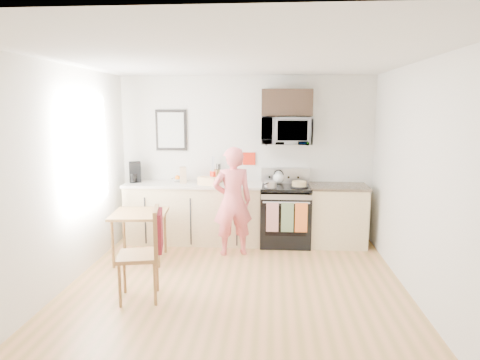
# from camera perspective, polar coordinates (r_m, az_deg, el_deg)

# --- Properties ---
(floor) EXTENTS (4.60, 4.60, 0.00)m
(floor) POSITION_cam_1_polar(r_m,az_deg,el_deg) (4.97, -0.89, -15.36)
(floor) COLOR #A27C3F
(floor) RESTS_ON ground
(back_wall) EXTENTS (4.00, 0.04, 2.60)m
(back_wall) POSITION_cam_1_polar(r_m,az_deg,el_deg) (6.85, 0.81, 2.88)
(back_wall) COLOR white
(back_wall) RESTS_ON floor
(front_wall) EXTENTS (4.00, 0.04, 2.60)m
(front_wall) POSITION_cam_1_polar(r_m,az_deg,el_deg) (2.37, -6.03, -10.10)
(front_wall) COLOR white
(front_wall) RESTS_ON floor
(left_wall) EXTENTS (0.04, 4.60, 2.60)m
(left_wall) POSITION_cam_1_polar(r_m,az_deg,el_deg) (5.16, -23.64, -0.12)
(left_wall) COLOR white
(left_wall) RESTS_ON floor
(right_wall) EXTENTS (0.04, 4.60, 2.60)m
(right_wall) POSITION_cam_1_polar(r_m,az_deg,el_deg) (4.83, 23.42, -0.71)
(right_wall) COLOR white
(right_wall) RESTS_ON floor
(ceiling) EXTENTS (4.00, 4.60, 0.04)m
(ceiling) POSITION_cam_1_polar(r_m,az_deg,el_deg) (4.54, -0.97, 15.93)
(ceiling) COLOR silver
(ceiling) RESTS_ON back_wall
(window) EXTENTS (0.06, 1.40, 1.50)m
(window) POSITION_cam_1_polar(r_m,az_deg,el_deg) (5.83, -19.83, 3.61)
(window) COLOR white
(window) RESTS_ON left_wall
(cabinet_left) EXTENTS (2.10, 0.60, 0.90)m
(cabinet_left) POSITION_cam_1_polar(r_m,az_deg,el_deg) (6.81, -6.12, -4.50)
(cabinet_left) COLOR tan
(cabinet_left) RESTS_ON floor
(countertop_left) EXTENTS (2.14, 0.64, 0.04)m
(countertop_left) POSITION_cam_1_polar(r_m,az_deg,el_deg) (6.71, -6.19, -0.60)
(countertop_left) COLOR beige
(countertop_left) RESTS_ON cabinet_left
(cabinet_right) EXTENTS (0.84, 0.60, 0.90)m
(cabinet_right) POSITION_cam_1_polar(r_m,az_deg,el_deg) (6.78, 12.84, -4.75)
(cabinet_right) COLOR tan
(cabinet_right) RESTS_ON floor
(countertop_right) EXTENTS (0.88, 0.64, 0.04)m
(countertop_right) POSITION_cam_1_polar(r_m,az_deg,el_deg) (6.68, 12.99, -0.84)
(countertop_right) COLOR black
(countertop_right) RESTS_ON cabinet_right
(range) EXTENTS (0.76, 0.70, 1.16)m
(range) POSITION_cam_1_polar(r_m,az_deg,el_deg) (6.68, 6.04, -4.88)
(range) COLOR black
(range) RESTS_ON floor
(microwave) EXTENTS (0.76, 0.51, 0.42)m
(microwave) POSITION_cam_1_polar(r_m,az_deg,el_deg) (6.59, 6.22, 6.57)
(microwave) COLOR #ACACB0
(microwave) RESTS_ON back_wall
(upper_cabinet) EXTENTS (0.76, 0.35, 0.40)m
(upper_cabinet) POSITION_cam_1_polar(r_m,az_deg,el_deg) (6.62, 6.27, 10.22)
(upper_cabinet) COLOR black
(upper_cabinet) RESTS_ON back_wall
(wall_art) EXTENTS (0.50, 0.04, 0.65)m
(wall_art) POSITION_cam_1_polar(r_m,az_deg,el_deg) (6.97, -9.16, 6.58)
(wall_art) COLOR black
(wall_art) RESTS_ON back_wall
(wall_trivet) EXTENTS (0.20, 0.02, 0.20)m
(wall_trivet) POSITION_cam_1_polar(r_m,az_deg,el_deg) (6.83, 1.22, 2.86)
(wall_trivet) COLOR #B3200F
(wall_trivet) RESTS_ON back_wall
(person) EXTENTS (0.65, 0.52, 1.57)m
(person) POSITION_cam_1_polar(r_m,az_deg,el_deg) (6.11, -1.01, -2.85)
(person) COLOR #C7363F
(person) RESTS_ON floor
(dining_table) EXTENTS (0.72, 0.72, 0.68)m
(dining_table) POSITION_cam_1_polar(r_m,az_deg,el_deg) (6.07, -13.26, -4.97)
(dining_table) COLOR brown
(dining_table) RESTS_ON floor
(chair) EXTENTS (0.55, 0.51, 1.03)m
(chair) POSITION_cam_1_polar(r_m,az_deg,el_deg) (4.82, -11.73, -7.97)
(chair) COLOR brown
(chair) RESTS_ON floor
(knife_block) EXTENTS (0.13, 0.15, 0.20)m
(knife_block) POSITION_cam_1_polar(r_m,az_deg,el_deg) (6.77, -2.90, 0.56)
(knife_block) COLOR brown
(knife_block) RESTS_ON countertop_left
(utensil_crock) EXTENTS (0.13, 0.13, 0.40)m
(utensil_crock) POSITION_cam_1_polar(r_m,az_deg,el_deg) (6.81, -3.49, 1.13)
(utensil_crock) COLOR #B3200F
(utensil_crock) RESTS_ON countertop_left
(fruit_bowl) EXTENTS (0.28, 0.28, 0.10)m
(fruit_bowl) POSITION_cam_1_polar(r_m,az_deg,el_deg) (6.89, -8.25, 0.12)
(fruit_bowl) COLOR silver
(fruit_bowl) RESTS_ON countertop_left
(milk_carton) EXTENTS (0.12, 0.12, 0.26)m
(milk_carton) POSITION_cam_1_polar(r_m,az_deg,el_deg) (6.71, -7.61, 0.65)
(milk_carton) COLOR tan
(milk_carton) RESTS_ON countertop_left
(coffee_maker) EXTENTS (0.24, 0.29, 0.32)m
(coffee_maker) POSITION_cam_1_polar(r_m,az_deg,el_deg) (6.97, -13.85, 0.96)
(coffee_maker) COLOR black
(coffee_maker) RESTS_ON countertop_left
(bread_bag) EXTENTS (0.36, 0.30, 0.12)m
(bread_bag) POSITION_cam_1_polar(r_m,az_deg,el_deg) (6.51, -4.20, -0.16)
(bread_bag) COLOR tan
(bread_bag) RESTS_ON countertop_left
(cake) EXTENTS (0.26, 0.26, 0.09)m
(cake) POSITION_cam_1_polar(r_m,az_deg,el_deg) (6.48, 7.90, -0.58)
(cake) COLOR black
(cake) RESTS_ON range
(kettle) EXTENTS (0.18, 0.18, 0.22)m
(kettle) POSITION_cam_1_polar(r_m,az_deg,el_deg) (6.73, 5.16, 0.31)
(kettle) COLOR silver
(kettle) RESTS_ON range
(pot) EXTENTS (0.19, 0.31, 0.09)m
(pot) POSITION_cam_1_polar(r_m,az_deg,el_deg) (6.39, 4.09, -0.60)
(pot) COLOR #ACACB0
(pot) RESTS_ON range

